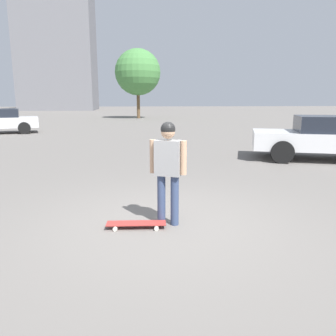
{
  "coord_description": "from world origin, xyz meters",
  "views": [
    {
      "loc": [
        -4.79,
        0.6,
        1.88
      ],
      "look_at": [
        0.0,
        0.0,
        0.89
      ],
      "focal_mm": 35.0,
      "sensor_mm": 36.0,
      "label": 1
    }
  ],
  "objects_px": {
    "skateboard": "(136,224)",
    "car_parked_near": "(326,137)",
    "car_parked_far": "(0,121)",
    "person": "(168,163)"
  },
  "relations": [
    {
      "from": "person",
      "to": "car_parked_near",
      "type": "xyz_separation_m",
      "value": [
        5.0,
        -5.76,
        -0.22
      ]
    },
    {
      "from": "skateboard",
      "to": "car_parked_far",
      "type": "xyz_separation_m",
      "value": [
        15.66,
        7.45,
        0.68
      ]
    },
    {
      "from": "person",
      "to": "car_parked_far",
      "type": "xyz_separation_m",
      "value": [
        15.55,
        7.95,
        -0.21
      ]
    },
    {
      "from": "person",
      "to": "skateboard",
      "type": "xyz_separation_m",
      "value": [
        -0.11,
        0.5,
        -0.9
      ]
    },
    {
      "from": "person",
      "to": "car_parked_far",
      "type": "relative_size",
      "value": 0.35
    },
    {
      "from": "skateboard",
      "to": "car_parked_near",
      "type": "height_order",
      "value": "car_parked_near"
    },
    {
      "from": "car_parked_far",
      "to": "skateboard",
      "type": "bearing_deg",
      "value": 99.94
    },
    {
      "from": "person",
      "to": "car_parked_far",
      "type": "bearing_deg",
      "value": 140.04
    },
    {
      "from": "skateboard",
      "to": "car_parked_far",
      "type": "relative_size",
      "value": 0.2
    },
    {
      "from": "car_parked_near",
      "to": "car_parked_far",
      "type": "distance_m",
      "value": 17.3
    }
  ]
}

